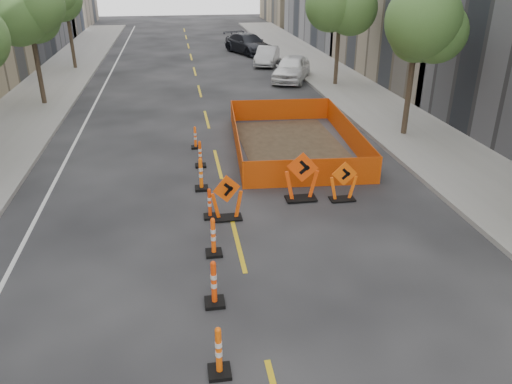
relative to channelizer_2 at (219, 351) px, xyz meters
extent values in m
plane|color=black|center=(0.94, 0.69, -0.54)|extent=(140.00, 140.00, 0.00)
cube|color=gray|center=(9.94, 12.69, -0.47)|extent=(4.00, 90.00, 0.15)
cylinder|color=#382B1E|center=(-7.46, 20.69, 1.03)|extent=(0.24, 0.24, 3.15)
sphere|color=#4C7A34|center=(-7.46, 20.69, 4.01)|extent=(2.80, 2.80, 2.80)
cylinder|color=#382B1E|center=(-7.46, 30.69, 1.03)|extent=(0.24, 0.24, 3.15)
sphere|color=#4C7A34|center=(-7.46, 30.69, 4.01)|extent=(2.80, 2.80, 2.80)
cylinder|color=#382B1E|center=(9.34, 12.69, 1.03)|extent=(0.24, 0.24, 3.15)
sphere|color=#4C7A34|center=(9.34, 12.69, 4.01)|extent=(2.80, 2.80, 2.80)
cylinder|color=#382B1E|center=(9.34, 22.69, 1.03)|extent=(0.24, 0.24, 3.15)
sphere|color=#4C7A34|center=(9.34, 22.69, 4.01)|extent=(2.80, 2.80, 2.80)
imported|color=white|center=(6.99, 24.61, 0.27)|extent=(3.66, 5.12, 1.62)
imported|color=#ABACB1|center=(6.41, 30.24, 0.13)|extent=(2.63, 4.29, 1.33)
imported|color=black|center=(5.79, 35.62, 0.26)|extent=(4.09, 5.95, 1.60)
camera|label=1|loc=(-0.45, -7.06, 6.45)|focal=35.00mm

